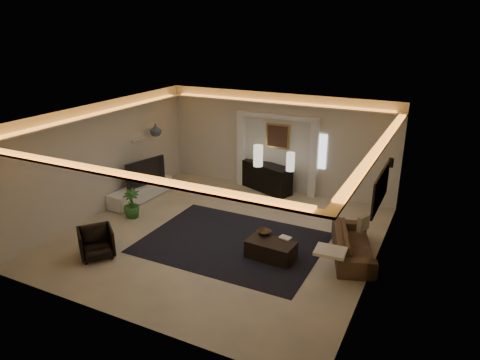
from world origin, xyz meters
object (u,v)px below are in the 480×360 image
at_px(sofa, 353,244).
at_px(coffee_table, 271,250).
at_px(console, 266,177).
at_px(armchair, 96,243).

xyz_separation_m(sofa, coffee_table, (-1.55, -0.87, -0.09)).
distance_m(console, coffee_table, 4.08).
relative_size(console, armchair, 2.34).
xyz_separation_m(console, sofa, (3.25, -2.83, -0.11)).
height_order(console, armchair, console).
distance_m(console, sofa, 4.31).
bearing_deg(sofa, armchair, 98.07).
relative_size(sofa, coffee_table, 1.95).
xyz_separation_m(console, coffee_table, (1.70, -3.70, -0.20)).
distance_m(console, armchair, 5.57).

